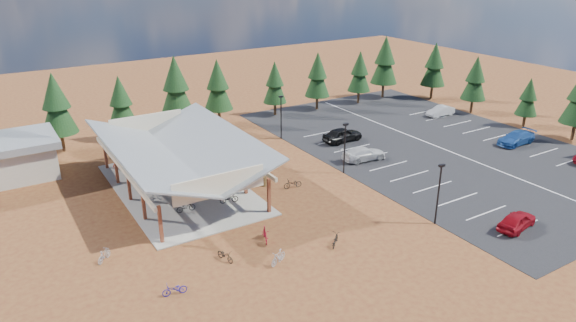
{
  "coord_description": "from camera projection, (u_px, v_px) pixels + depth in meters",
  "views": [
    {
      "loc": [
        -24.04,
        -34.69,
        20.1
      ],
      "look_at": [
        -0.93,
        2.85,
        2.26
      ],
      "focal_mm": 32.0,
      "sensor_mm": 36.0,
      "label": 1
    }
  ],
  "objects": [
    {
      "name": "ground",
      "position": [
        313.0,
        192.0,
        46.61
      ],
      "size": [
        140.0,
        140.0,
        0.0
      ],
      "primitive_type": "plane",
      "color": "#5A2817",
      "rests_on": "ground"
    },
    {
      "name": "asphalt_lot",
      "position": [
        433.0,
        145.0,
        57.96
      ],
      "size": [
        27.0,
        44.0,
        0.04
      ],
      "primitive_type": "cube",
      "color": "black",
      "rests_on": "ground"
    },
    {
      "name": "concrete_pad",
      "position": [
        181.0,
        188.0,
        47.25
      ],
      "size": [
        10.6,
        18.6,
        0.1
      ],
      "primitive_type": "cube",
      "color": "gray",
      "rests_on": "ground"
    },
    {
      "name": "bike_pavilion",
      "position": [
        177.0,
        150.0,
        45.84
      ],
      "size": [
        11.65,
        19.4,
        4.97
      ],
      "color": "maroon",
      "rests_on": "concrete_pad"
    },
    {
      "name": "lamp_post_0",
      "position": [
        439.0,
        190.0,
        40.03
      ],
      "size": [
        0.5,
        0.25,
        5.14
      ],
      "color": "black",
      "rests_on": "ground"
    },
    {
      "name": "lamp_post_1",
      "position": [
        345.0,
        145.0,
        49.5
      ],
      "size": [
        0.5,
        0.25,
        5.14
      ],
      "color": "black",
      "rests_on": "ground"
    },
    {
      "name": "lamp_post_2",
      "position": [
        281.0,
        114.0,
        58.97
      ],
      "size": [
        0.5,
        0.25,
        5.14
      ],
      "color": "black",
      "rests_on": "ground"
    },
    {
      "name": "trash_bin_0",
      "position": [
        263.0,
        181.0,
        47.74
      ],
      "size": [
        0.6,
        0.6,
        0.9
      ],
      "primitive_type": "cylinder",
      "color": "#453318",
      "rests_on": "ground"
    },
    {
      "name": "trash_bin_1",
      "position": [
        252.0,
        180.0,
        48.03
      ],
      "size": [
        0.6,
        0.6,
        0.9
      ],
      "primitive_type": "cylinder",
      "color": "#453318",
      "rests_on": "ground"
    },
    {
      "name": "pine_1",
      "position": [
        56.0,
        104.0,
        54.28
      ],
      "size": [
        3.76,
        3.76,
        8.75
      ],
      "color": "#382314",
      "rests_on": "ground"
    },
    {
      "name": "pine_2",
      "position": [
        121.0,
        102.0,
        57.8
      ],
      "size": [
        3.26,
        3.26,
        7.6
      ],
      "color": "#382314",
      "rests_on": "ground"
    },
    {
      "name": "pine_3",
      "position": [
        176.0,
        86.0,
        60.5
      ],
      "size": [
        3.96,
        3.96,
        9.23
      ],
      "color": "#382314",
      "rests_on": "ground"
    },
    {
      "name": "pine_4",
      "position": [
        218.0,
        85.0,
        63.18
      ],
      "size": [
        3.57,
        3.57,
        8.31
      ],
      "color": "#382314",
      "rests_on": "ground"
    },
    {
      "name": "pine_5",
      "position": [
        275.0,
        83.0,
        67.23
      ],
      "size": [
        3.1,
        3.1,
        7.23
      ],
      "color": "#382314",
      "rests_on": "ground"
    },
    {
      "name": "pine_6",
      "position": [
        318.0,
        75.0,
        69.55
      ],
      "size": [
        3.41,
        3.41,
        7.95
      ],
      "color": "#382314",
      "rests_on": "ground"
    },
    {
      "name": "pine_7",
      "position": [
        360.0,
        72.0,
        72.68
      ],
      "size": [
        3.24,
        3.24,
        7.54
      ],
      "color": "#382314",
      "rests_on": "ground"
    },
    {
      "name": "pine_8",
      "position": [
        385.0,
        60.0,
        75.23
      ],
      "size": [
        3.93,
        3.93,
        9.15
      ],
      "color": "#382314",
      "rests_on": "ground"
    },
    {
      "name": "pine_11",
      "position": [
        528.0,
        97.0,
        63.01
      ],
      "size": [
        2.65,
        2.65,
        6.17
      ],
      "color": "#382314",
      "rests_on": "ground"
    },
    {
      "name": "pine_12",
      "position": [
        475.0,
        78.0,
        68.28
      ],
      "size": [
        3.3,
        3.3,
        7.68
      ],
      "color": "#382314",
      "rests_on": "ground"
    },
    {
      "name": "pine_13",
      "position": [
        434.0,
        65.0,
        74.99
      ],
      "size": [
        3.55,
        3.55,
        8.28
      ],
      "color": "#382314",
      "rests_on": "ground"
    },
    {
      "name": "bike_0",
      "position": [
        186.0,
        207.0,
        42.69
      ],
      "size": [
        1.65,
        0.67,
        0.85
      ],
      "primitive_type": "imported",
      "rotation": [
        0.0,
        0.0,
        1.5
      ],
      "color": "black",
      "rests_on": "concrete_pad"
    },
    {
      "name": "bike_1",
      "position": [
        155.0,
        197.0,
        44.47
      ],
      "size": [
        1.56,
        0.82,
        0.9
      ],
      "primitive_type": "imported",
      "rotation": [
        0.0,
        0.0,
        1.85
      ],
      "color": "gray",
      "rests_on": "concrete_pad"
    },
    {
      "name": "bike_2",
      "position": [
        144.0,
        175.0,
        48.92
      ],
      "size": [
        1.76,
        0.99,
        0.88
      ],
      "primitive_type": "imported",
      "rotation": [
        0.0,
        0.0,
        1.83
      ],
      "color": "navy",
      "rests_on": "concrete_pad"
    },
    {
      "name": "bike_3",
      "position": [
        120.0,
        163.0,
        51.55
      ],
      "size": [
        1.64,
        0.82,
        0.95
      ],
      "primitive_type": "imported",
      "rotation": [
        0.0,
        0.0,
        1.82
      ],
      "color": "maroon",
      "rests_on": "concrete_pad"
    },
    {
      "name": "bike_4",
      "position": [
        229.0,
        198.0,
        44.24
      ],
      "size": [
        1.7,
        0.92,
        0.85
      ],
      "primitive_type": "imported",
      "rotation": [
        0.0,
        0.0,
        1.34
      ],
      "color": "black",
      "rests_on": "concrete_pad"
    },
    {
      "name": "bike_5",
      "position": [
        208.0,
        188.0,
        45.91
      ],
      "size": [
        1.92,
        0.89,
        1.12
      ],
      "primitive_type": "imported",
      "rotation": [
        0.0,
        0.0,
        1.78
      ],
      "color": "gray",
      "rests_on": "concrete_pad"
    },
    {
      "name": "bike_6",
      "position": [
        177.0,
        172.0,
        49.6
      ],
      "size": [
        1.64,
        0.63,
        0.85
      ],
      "primitive_type": "imported",
      "rotation": [
        0.0,
        0.0,
        1.53
      ],
      "color": "#17409C",
      "rests_on": "concrete_pad"
    },
    {
      "name": "bike_7",
      "position": [
        183.0,
        151.0,
        54.77
      ],
      "size": [
        1.48,
        0.46,
        0.88
      ],
      "primitive_type": "imported",
      "rotation": [
        0.0,
        0.0,
        1.54
      ],
      "color": "maroon",
      "rests_on": "concrete_pad"
    },
    {
      "name": "bike_8",
      "position": [
        225.0,
        255.0,
        36.05
      ],
      "size": [
        0.96,
        1.69,
        0.84
      ],
      "primitive_type": "imported",
      "rotation": [
        0.0,
        0.0,
        0.27
      ],
      "color": "black",
      "rests_on": "ground"
    },
    {
      "name": "bike_9",
      "position": [
        104.0,
        255.0,
        35.99
      ],
      "size": [
        1.39,
        1.36,
        0.91
      ],
      "primitive_type": "imported",
      "rotation": [
        0.0,
        0.0,
        2.34
      ],
      "color": "#92949A",
      "rests_on": "ground"
    },
    {
      "name": "bike_10",
      "position": [
        175.0,
        289.0,
        32.4
      ],
      "size": [
        1.65,
        0.79,
        0.83
      ],
      "primitive_type": "imported",
      "rotation": [
        0.0,
        0.0,
        4.55
      ],
      "color": "#110F91",
      "rests_on": "ground"
    },
    {
      "name": "bike_11",
      "position": [
        265.0,
        235.0,
        38.46
      ],
      "size": [
        1.15,
        1.89,
        1.1
      ],
      "primitive_type": "imported",
      "rotation": [
        0.0,
        0.0,
        -0.38
      ],
      "color": "maroon",
      "rests_on": "ground"
    },
    {
      "name": "bike_12",
      "position": [
        335.0,
        240.0,
        37.95
      ],
      "size": [
        1.63,
        1.56,
        0.88
      ],
      "primitive_type": "imported",
      "rotation": [
        0.0,
        0.0,
        2.31
      ],
      "color": "black",
      "rests_on": "ground"
    },
    {
      "name": "bike_13",
      "position": [
        278.0,
        257.0,
        35.67
      ],
      "size": [
        1.72,
        1.15,
        1.01
      ],
      "primitive_type": "imported",
      "rotation": [
        0.0,
        0.0,
        5.16
      ],
      "color": "#97989F",
      "rests_on": "ground"
    },
    {
      "name": "bike_14",
      "position": [
        260.0,
        168.0,
        50.63
      ],
      "size": [
        0.74,
        1.94,
        1.01
      ],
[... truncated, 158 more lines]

